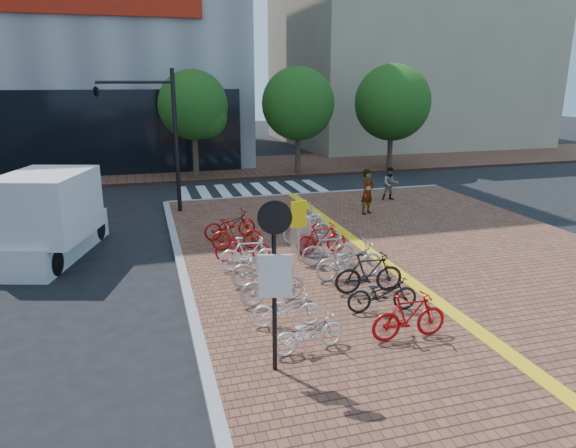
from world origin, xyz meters
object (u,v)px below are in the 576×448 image
object	(u,v)px
bike_0	(309,332)
yellow_sign	(299,220)
bike_7	(230,225)
bike_1	(286,309)
bike_3	(262,268)
box_truck	(45,216)
bike_11	(350,261)
bike_5	(243,247)
bike_15	(297,218)
pedestrian_b	(390,184)
bike_9	(382,293)
utility_box	(301,234)
bike_8	(409,316)
bike_6	(237,235)
bike_4	(249,254)
bike_14	(307,228)
bike_12	(328,249)
bike_13	(321,239)
bike_10	(369,273)
pedestrian_a	(368,192)
traffic_light_pole	(140,115)
notice_sign	(275,267)
bike_2	(273,284)

from	to	relation	value
bike_0	yellow_sign	size ratio (longest dim) A/B	0.84
bike_7	bike_1	bearing A→B (deg)	169.70
bike_1	bike_3	distance (m)	2.44
box_truck	bike_11	bearing A→B (deg)	-29.50
bike_5	bike_15	size ratio (longest dim) A/B	0.86
bike_11	pedestrian_b	distance (m)	10.26
bike_9	utility_box	size ratio (longest dim) A/B	1.47
bike_8	bike_6	bearing A→B (deg)	19.44
bike_4	bike_3	bearing A→B (deg)	-166.08
bike_14	bike_12	bearing A→B (deg)	176.50
bike_9	bike_13	bearing A→B (deg)	5.72
bike_10	bike_12	xyz separation A→B (m)	(-0.29, 2.25, -0.05)
bike_5	pedestrian_a	world-z (taller)	pedestrian_a
bike_4	bike_7	distance (m)	3.33
bike_4	bike_14	bearing A→B (deg)	-41.47
bike_0	bike_8	bearing A→B (deg)	-101.43
bike_3	traffic_light_pole	xyz separation A→B (m)	(-2.83, 9.00, 3.50)
bike_12	yellow_sign	size ratio (longest dim) A/B	0.88
bike_10	traffic_light_pole	size ratio (longest dim) A/B	0.31
bike_11	utility_box	xyz separation A→B (m)	(-0.61, 2.59, 0.06)
pedestrian_b	box_truck	bearing A→B (deg)	-151.11
bike_3	bike_15	size ratio (longest dim) A/B	0.87
bike_1	bike_14	xyz separation A→B (m)	(2.35, 5.72, 0.11)
notice_sign	yellow_sign	bearing A→B (deg)	68.83
pedestrian_a	box_truck	distance (m)	12.08
bike_7	box_truck	distance (m)	5.94
bike_4	bike_5	size ratio (longest dim) A/B	1.02
bike_0	bike_1	xyz separation A→B (m)	(-0.15, 1.19, 0.00)
bike_0	bike_4	xyz separation A→B (m)	(-0.25, 4.83, 0.10)
bike_0	bike_9	distance (m)	2.62
bike_2	bike_13	size ratio (longest dim) A/B	1.01
bike_3	box_truck	distance (m)	7.61
bike_13	pedestrian_b	world-z (taller)	pedestrian_b
bike_1	bike_13	size ratio (longest dim) A/B	0.95
bike_0	bike_10	bearing A→B (deg)	-54.12
bike_4	bike_8	distance (m)	5.51
bike_10	bike_11	bearing A→B (deg)	10.44
bike_12	notice_sign	size ratio (longest dim) A/B	0.49
box_truck	utility_box	bearing A→B (deg)	-15.60
bike_12	bike_13	world-z (taller)	bike_13
bike_8	bike_1	bearing A→B (deg)	61.72
bike_13	pedestrian_a	distance (m)	5.59
bike_14	yellow_sign	bearing A→B (deg)	152.13
pedestrian_b	bike_11	bearing A→B (deg)	-109.31
bike_2	bike_15	distance (m)	6.26
bike_7	bike_2	bearing A→B (deg)	169.88
bike_10	traffic_light_pole	distance (m)	12.06
bike_14	utility_box	size ratio (longest dim) A/B	1.49
bike_2	bike_6	size ratio (longest dim) A/B	1.01
bike_5	bike_13	size ratio (longest dim) A/B	1.01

